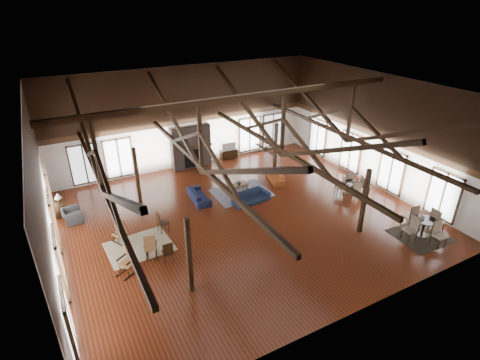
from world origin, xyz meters
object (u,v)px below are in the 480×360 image
sofa_navy_front (251,197)px  armchair (72,216)px  coffee_table (237,185)px  sofa_orange (276,177)px  cafe_table_far (353,186)px  sofa_navy_left (199,195)px  cafe_table_near (424,224)px  tv_console (229,154)px

sofa_navy_front → armchair: size_ratio=2.06×
sofa_navy_front → coffee_table: size_ratio=1.60×
sofa_orange → armchair: (-10.66, 0.84, 0.07)m
sofa_navy_front → armchair: (-8.23, 2.32, 0.02)m
cafe_table_far → sofa_navy_left: bearing=156.9°
coffee_table → armchair: bearing=165.0°
coffee_table → armchair: (-8.12, 1.01, -0.08)m
sofa_orange → coffee_table: (-2.55, -0.17, 0.14)m
cafe_table_near → coffee_table: bearing=125.6°
tv_console → coffee_table: bearing=-111.0°
cafe_table_far → tv_console: 8.24m
sofa_navy_front → cafe_table_far: size_ratio=1.05×
cafe_table_near → sofa_orange: bearing=109.9°
tv_console → cafe_table_near: bearing=-72.9°
sofa_orange → cafe_table_far: size_ratio=0.90×
armchair → cafe_table_far: bearing=-109.5°
sofa_navy_left → cafe_table_far: (7.42, -3.17, 0.20)m
sofa_navy_left → tv_console: bearing=-38.6°
cafe_table_far → tv_console: cafe_table_far is taller
sofa_navy_front → sofa_navy_left: bearing=141.3°
coffee_table → cafe_table_near: size_ratio=0.57×
sofa_orange → cafe_table_far: (2.72, -3.22, 0.24)m
armchair → tv_console: bearing=-73.7°
armchair → tv_console: (9.79, 3.35, -0.03)m
coffee_table → tv_console: size_ratio=1.11×
sofa_navy_left → armchair: armchair is taller
sofa_orange → cafe_table_near: bearing=33.9°
sofa_orange → cafe_table_near: size_ratio=0.77×
cafe_table_far → armchair: bearing=163.1°
sofa_navy_left → coffee_table: 2.16m
sofa_orange → cafe_table_near: (2.74, -7.57, 0.32)m
sofa_navy_left → cafe_table_near: (7.44, -7.52, 0.28)m
cafe_table_near → tv_console: 12.31m
sofa_navy_left → cafe_table_far: bearing=-109.7°
cafe_table_far → tv_console: (-3.59, 7.41, -0.21)m
cafe_table_far → tv_console: size_ratio=1.69×
sofa_navy_left → coffee_table: sofa_navy_left is taller
sofa_navy_left → coffee_table: (2.15, -0.12, 0.11)m
sofa_navy_front → sofa_navy_left: size_ratio=1.04×
sofa_orange → tv_console: 4.28m
armchair → cafe_table_far: 13.99m
sofa_navy_front → cafe_table_near: size_ratio=0.91×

